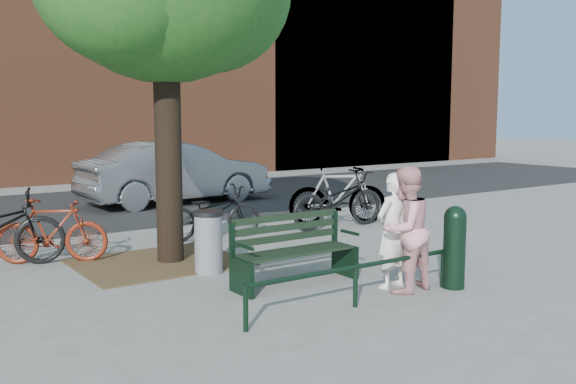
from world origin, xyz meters
TOP-DOWN VIEW (x-y plane):
  - ground at (0.00, 0.00)m, footprint 90.00×90.00m
  - dirt_pit at (-1.00, 2.20)m, footprint 2.40×2.00m
  - road at (0.00, 8.50)m, footprint 40.00×7.00m
  - park_bench at (-0.00, 0.08)m, footprint 1.74×0.54m
  - guard_railing at (0.00, -1.20)m, footprint 3.06×0.06m
  - person_left at (0.95, -0.81)m, footprint 0.60×0.44m
  - person_right at (0.95, -1.05)m, footprint 0.85×0.70m
  - bollard at (1.60, -1.30)m, footprint 0.29×0.29m
  - litter_bin at (-0.66, 1.23)m, footprint 0.44×0.44m
  - bicycle_b at (-2.32, 3.11)m, footprint 1.69×1.13m
  - bicycle_c at (0.54, 3.37)m, footprint 1.93×0.90m
  - bicycle_d at (3.38, 3.27)m, footprint 2.11×1.34m
  - bicycle_e at (3.15, 2.99)m, footprint 2.16×0.81m
  - parked_car at (1.97, 7.97)m, footprint 4.78×1.82m

SIDE VIEW (x-z plane):
  - ground at x=0.00m, z-range 0.00..0.00m
  - road at x=0.00m, z-range 0.00..0.01m
  - dirt_pit at x=-1.00m, z-range 0.00..0.02m
  - guard_railing at x=0.00m, z-range 0.15..0.66m
  - litter_bin at x=-0.66m, z-range 0.01..0.90m
  - park_bench at x=0.00m, z-range -0.01..0.97m
  - bicycle_c at x=0.54m, z-range 0.00..0.98m
  - bicycle_b at x=-2.32m, z-range 0.00..0.99m
  - bicycle_e at x=3.15m, z-range 0.00..1.13m
  - bollard at x=1.60m, z-range 0.04..1.12m
  - bicycle_d at x=3.38m, z-range 0.00..1.23m
  - person_left at x=0.95m, z-range 0.00..1.51m
  - parked_car at x=1.97m, z-range 0.00..1.56m
  - person_right at x=0.95m, z-range 0.00..1.61m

